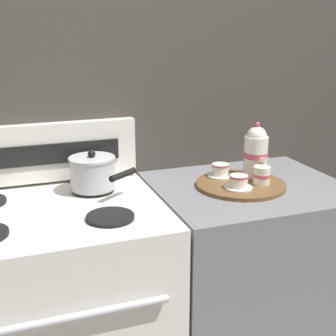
# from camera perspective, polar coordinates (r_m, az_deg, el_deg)

# --- Properties ---
(wall_back) EXTENTS (6.00, 0.05, 2.20)m
(wall_back) POSITION_cam_1_polar(r_m,az_deg,el_deg) (1.90, -5.29, 4.83)
(wall_back) COLOR #423D38
(wall_back) RESTS_ON ground
(stove) EXTENTS (0.79, 0.63, 0.93)m
(stove) POSITION_cam_1_polar(r_m,az_deg,el_deg) (1.80, -13.69, -18.69)
(stove) COLOR silver
(stove) RESTS_ON ground
(control_panel) EXTENTS (0.77, 0.05, 0.22)m
(control_panel) POSITION_cam_1_polar(r_m,az_deg,el_deg) (1.81, -15.99, 1.68)
(control_panel) COLOR silver
(control_panel) RESTS_ON stove
(side_counter) EXTENTS (0.71, 0.60, 0.92)m
(side_counter) POSITION_cam_1_polar(r_m,az_deg,el_deg) (2.00, 9.26, -14.61)
(side_counter) COLOR slate
(side_counter) RESTS_ON ground
(saucepan) EXTENTS (0.22, 0.24, 0.14)m
(saucepan) POSITION_cam_1_polar(r_m,az_deg,el_deg) (1.71, -9.12, -0.55)
(saucepan) COLOR #B7B7BC
(saucepan) RESTS_ON stove
(serving_tray) EXTENTS (0.34, 0.34, 0.01)m
(serving_tray) POSITION_cam_1_polar(r_m,az_deg,el_deg) (1.78, 8.83, -2.00)
(serving_tray) COLOR brown
(serving_tray) RESTS_ON side_counter
(teapot) EXTENTS (0.09, 0.15, 0.22)m
(teapot) POSITION_cam_1_polar(r_m,az_deg,el_deg) (1.83, 10.68, 1.95)
(teapot) COLOR white
(teapot) RESTS_ON serving_tray
(teacup_left) EXTENTS (0.10, 0.10, 0.05)m
(teacup_left) POSITION_cam_1_polar(r_m,az_deg,el_deg) (1.71, 8.60, -1.69)
(teacup_left) COLOR white
(teacup_left) RESTS_ON serving_tray
(teacup_right) EXTENTS (0.10, 0.10, 0.05)m
(teacup_right) POSITION_cam_1_polar(r_m,az_deg,el_deg) (1.84, 6.40, -0.27)
(teacup_right) COLOR white
(teacup_right) RESTS_ON serving_tray
(creamer_jug) EXTENTS (0.06, 0.06, 0.07)m
(creamer_jug) POSITION_cam_1_polar(r_m,az_deg,el_deg) (1.77, 11.34, -0.87)
(creamer_jug) COLOR white
(creamer_jug) RESTS_ON serving_tray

